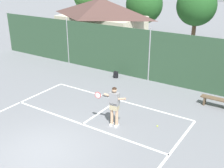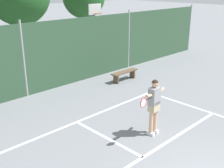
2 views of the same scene
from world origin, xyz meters
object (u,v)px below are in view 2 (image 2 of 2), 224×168
at_px(tennis_player, 154,102).
at_px(tennis_ball, 158,109).
at_px(basketball_hoop, 95,26).
at_px(courtside_bench, 125,74).

relative_size(tennis_player, tennis_ball, 28.10).
relative_size(basketball_hoop, courtside_bench, 2.22).
xyz_separation_m(basketball_hoop, tennis_player, (-4.18, -7.57, -1.20)).
distance_m(basketball_hoop, tennis_player, 8.73).
distance_m(basketball_hoop, tennis_ball, 7.42).
distance_m(basketball_hoop, courtside_bench, 3.88).
bearing_deg(basketball_hoop, tennis_ball, -111.23).
bearing_deg(tennis_ball, basketball_hoop, 68.77).
bearing_deg(tennis_ball, tennis_player, -148.84).
bearing_deg(tennis_ball, courtside_bench, 63.63).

